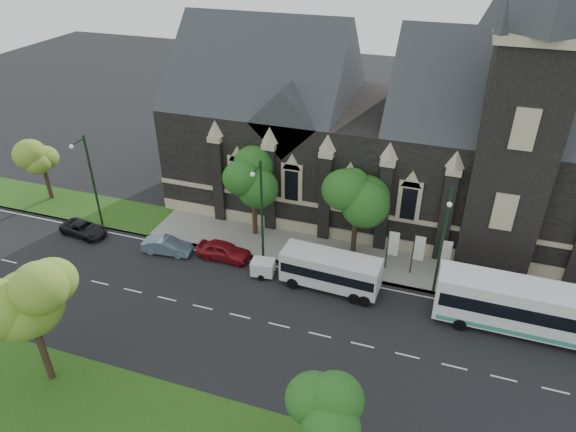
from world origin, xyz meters
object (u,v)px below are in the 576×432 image
at_px(street_lamp_far, 91,177).
at_px(banner_flag_left, 391,246).
at_px(tree_walk_far, 44,157).
at_px(tour_coach, 535,309).
at_px(street_lamp_mid, 261,207).
at_px(car_far_black, 84,229).
at_px(tree_park_east, 334,410).
at_px(box_trailer, 263,267).
at_px(sedan, 167,246).
at_px(banner_flag_center, 417,250).
at_px(tree_walk_right, 361,192).
at_px(shuttle_bus, 331,270).
at_px(tree_park_near, 32,296).
at_px(street_lamp_near, 443,238).
at_px(tree_walk_left, 256,177).
at_px(banner_flag_right, 443,255).
at_px(car_far_red, 224,251).

height_order(street_lamp_far, banner_flag_left, street_lamp_far).
distance_m(tree_walk_far, tour_coach, 44.86).
height_order(street_lamp_mid, car_far_black, street_lamp_mid).
height_order(tree_walk_far, street_lamp_far, street_lamp_far).
xyz_separation_m(tree_park_east, box_trailer, (-9.32, 14.38, -3.83)).
bearing_deg(car_far_black, street_lamp_far, -12.90).
height_order(box_trailer, sedan, sedan).
distance_m(tree_park_east, tree_walk_far, 39.20).
height_order(street_lamp_far, banner_flag_center, street_lamp_far).
height_order(tree_walk_right, tree_walk_far, tree_walk_right).
xyz_separation_m(street_lamp_mid, box_trailer, (0.86, -2.04, -4.32)).
height_order(shuttle_bus, box_trailer, shuttle_bus).
bearing_deg(tree_walk_right, street_lamp_mid, -153.35).
bearing_deg(tour_coach, tree_park_near, -153.86).
bearing_deg(street_lamp_far, tree_park_east, -32.10).
xyz_separation_m(street_lamp_near, box_trailer, (-13.14, -2.04, -4.32)).
xyz_separation_m(tree_walk_left, banner_flag_left, (12.08, -1.70, -3.35)).
xyz_separation_m(street_lamp_far, banner_flag_right, (30.29, 1.91, -2.73)).
height_order(banner_flag_left, car_far_black, banner_flag_left).
height_order(tree_park_near, box_trailer, tree_park_near).
height_order(tree_walk_far, banner_flag_right, tree_walk_far).
distance_m(banner_flag_center, banner_flag_right, 2.00).
relative_size(street_lamp_mid, shuttle_bus, 1.17).
relative_size(banner_flag_right, sedan, 0.94).
relative_size(tree_walk_far, banner_flag_right, 1.57).
xyz_separation_m(street_lamp_far, tour_coach, (36.66, -2.14, -3.06)).
bearing_deg(box_trailer, shuttle_bus, -4.57).
distance_m(tree_walk_left, car_far_red, 6.82).
height_order(street_lamp_far, shuttle_bus, street_lamp_far).
bearing_deg(tree_walk_far, tree_walk_left, 1.37).
distance_m(street_lamp_mid, banner_flag_center, 12.73).
bearing_deg(banner_flag_left, box_trailer, -157.29).
distance_m(street_lamp_far, sedan, 9.27).
height_order(tree_park_east, tree_walk_left, tree_walk_left).
distance_m(tree_park_east, tree_walk_left, 23.36).
bearing_deg(car_far_red, tree_walk_left, -16.10).
height_order(tree_walk_right, banner_flag_right, tree_walk_right).
relative_size(tree_walk_far, sedan, 1.47).
height_order(street_lamp_mid, street_lamp_far, same).
bearing_deg(banner_flag_center, tree_walk_right, 161.36).
bearing_deg(banner_flag_left, car_far_red, -168.19).
bearing_deg(tree_park_near, street_lamp_far, 117.42).
height_order(banner_flag_center, car_far_red, banner_flag_center).
relative_size(banner_flag_center, box_trailer, 1.50).
relative_size(tree_park_east, banner_flag_center, 1.57).
height_order(street_lamp_mid, banner_flag_center, street_lamp_mid).
distance_m(street_lamp_mid, car_far_red, 5.40).
distance_m(tree_walk_left, banner_flag_center, 14.58).
distance_m(banner_flag_center, car_far_red, 15.72).
xyz_separation_m(street_lamp_near, shuttle_bus, (-7.67, -1.78, -3.42)).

